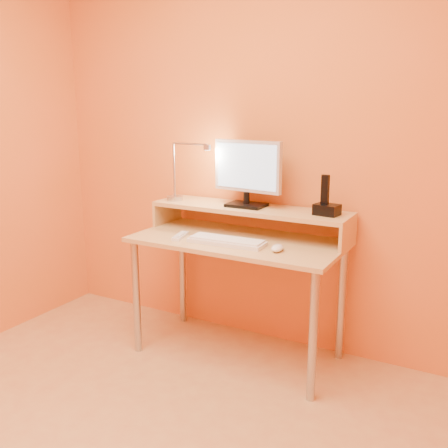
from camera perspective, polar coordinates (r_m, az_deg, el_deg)
The scene contains 25 objects.
wall_back at distance 3.08m, azimuth 4.40°, elevation 9.26°, with size 3.00×0.04×2.50m, color orange.
desk_leg_fl at distance 3.09m, azimuth -9.86°, elevation -8.13°, with size 0.04×0.04×0.69m, color #A9A9B0.
desk_leg_fr at distance 2.60m, azimuth 10.01°, elevation -12.45°, with size 0.04×0.04×0.69m, color #A9A9B0.
desk_leg_bl at distance 3.47m, azimuth -4.70°, elevation -5.55°, with size 0.04×0.04×0.69m, color #A9A9B0.
desk_leg_br at distance 3.04m, azimuth 13.12°, elevation -8.67°, with size 0.04×0.04×0.69m, color #A9A9B0.
desk_lower at distance 2.89m, azimuth 1.57°, elevation -1.93°, with size 1.20×0.60×0.03m, color tan.
shelf_riser_left at distance 3.29m, azimuth -6.40°, elevation 1.35°, with size 0.02×0.30×0.14m, color tan.
shelf_riser_right at distance 2.80m, azimuth 13.84°, elevation -1.12°, with size 0.02×0.30×0.14m, color tan.
desk_shelf at distance 2.98m, azimuth 2.91°, elevation 1.71°, with size 1.20×0.30×0.03m, color tan.
monitor_foot at distance 2.98m, azimuth 2.55°, elevation 2.16°, with size 0.22×0.16×0.02m, color black.
monitor_neck at distance 2.98m, azimuth 2.56°, elevation 2.99°, with size 0.04×0.04×0.07m, color black.
monitor_panel at distance 2.96m, azimuth 2.68°, elevation 6.55°, with size 0.44×0.04×0.30m, color #B9B9BF.
monitor_back at distance 2.98m, azimuth 2.88°, elevation 6.59°, with size 0.39×0.01×0.25m, color black.
monitor_screen at distance 2.94m, azimuth 2.52°, elevation 6.51°, with size 0.40×0.00×0.26m, color #92B3D2.
lamp_base at distance 3.20m, azimuth -5.57°, elevation 2.94°, with size 0.10×0.10×0.03m, color #A9A9B0.
lamp_post at distance 3.17m, azimuth -5.65°, elevation 6.09°, with size 0.01×0.01×0.33m, color #A9A9B0.
lamp_arm at distance 3.09m, azimuth -3.86°, elevation 9.01°, with size 0.01×0.01×0.24m, color #A9A9B0.
lamp_head at distance 3.03m, azimuth -1.92°, elevation 8.66°, with size 0.04×0.04×0.03m, color #A9A9B0.
lamp_bulb at distance 3.03m, azimuth -1.91°, elevation 8.36°, with size 0.03×0.03×0.00m, color #FFEAC6.
phone_dock at distance 2.80m, azimuth 11.54°, elevation 1.60°, with size 0.13×0.10×0.06m, color black.
phone_handset at distance 2.79m, azimuth 11.35°, elevation 3.84°, with size 0.04×0.03×0.16m, color black.
phone_led at distance 2.74m, azimuth 12.12°, elevation 1.31°, with size 0.01×0.00×0.04m, color #265AFF.
keyboard at distance 2.78m, azimuth 0.31°, elevation -2.04°, with size 0.43×0.14×0.02m, color silver.
mouse at distance 2.65m, azimuth 6.03°, elevation -2.71°, with size 0.06×0.11×0.04m, color white.
remote_control at distance 2.91m, azimuth -4.96°, elevation -1.38°, with size 0.04×0.17×0.02m, color silver.
Camera 1 is at (1.27, -1.30, 1.47)m, focal length 40.47 mm.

